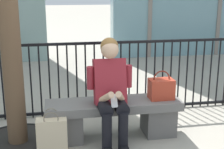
{
  "coord_description": "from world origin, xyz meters",
  "views": [
    {
      "loc": [
        -0.67,
        -3.59,
        1.76
      ],
      "look_at": [
        0.0,
        0.1,
        0.75
      ],
      "focal_mm": 52.47,
      "sensor_mm": 36.0,
      "label": 1
    }
  ],
  "objects": [
    {
      "name": "plaza_railing",
      "position": [
        -0.0,
        0.78,
        0.52
      ],
      "size": [
        8.2,
        0.04,
        1.04
      ],
      "color": "black",
      "rests_on": "ground"
    },
    {
      "name": "shopping_bag",
      "position": [
        -0.73,
        -0.26,
        0.2
      ],
      "size": [
        0.33,
        0.17,
        0.48
      ],
      "color": "beige",
      "rests_on": "ground"
    },
    {
      "name": "handbag_on_bench",
      "position": [
        0.58,
        -0.01,
        0.58
      ],
      "size": [
        0.29,
        0.2,
        0.35
      ],
      "color": "#B23823",
      "rests_on": "stone_bench"
    },
    {
      "name": "seated_person_with_phone",
      "position": [
        -0.05,
        -0.13,
        0.65
      ],
      "size": [
        0.52,
        0.66,
        1.21
      ],
      "color": "black",
      "rests_on": "ground"
    },
    {
      "name": "ground_plane",
      "position": [
        0.0,
        0.0,
        0.0
      ],
      "size": [
        60.0,
        60.0,
        0.0
      ],
      "primitive_type": "plane",
      "color": "#A8A091"
    },
    {
      "name": "stone_bench",
      "position": [
        0.0,
        0.0,
        0.27
      ],
      "size": [
        1.6,
        0.44,
        0.45
      ],
      "color": "slate",
      "rests_on": "ground"
    }
  ]
}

